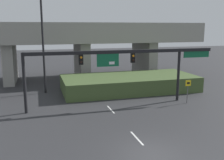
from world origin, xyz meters
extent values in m
plane|color=#2D2D30|center=(0.00, 0.00, 0.00)|extent=(160.00, 160.00, 0.00)
cube|color=silver|center=(0.00, 2.32, 0.00)|extent=(0.14, 2.40, 0.01)
cube|color=silver|center=(0.00, 9.15, 0.00)|extent=(0.14, 2.40, 0.01)
cube|color=silver|center=(0.00, 15.99, 0.00)|extent=(0.14, 2.40, 0.01)
cube|color=silver|center=(0.00, 22.82, 0.00)|extent=(0.14, 2.40, 0.01)
cube|color=silver|center=(0.00, 29.65, 0.00)|extent=(0.14, 2.40, 0.01)
cylinder|color=black|center=(-7.71, 10.26, 2.77)|extent=(0.28, 0.28, 5.53)
cylinder|color=black|center=(7.71, 10.26, 2.77)|extent=(0.28, 0.28, 5.53)
cube|color=black|center=(1.80, 10.26, 5.37)|extent=(19.01, 0.32, 0.32)
cube|color=black|center=(-2.57, 10.26, 4.74)|extent=(0.40, 0.28, 0.95)
sphere|color=orange|center=(-2.57, 10.09, 4.95)|extent=(0.22, 0.22, 0.22)
sphere|color=black|center=(-2.57, 10.09, 4.52)|extent=(0.22, 0.22, 0.22)
cube|color=black|center=(2.57, 10.26, 4.74)|extent=(0.40, 0.28, 0.95)
sphere|color=orange|center=(2.57, 10.09, 4.95)|extent=(0.22, 0.22, 0.22)
sphere|color=black|center=(2.57, 10.09, 4.52)|extent=(0.22, 0.22, 0.22)
cube|color=#115B38|center=(0.00, 10.16, 4.61)|extent=(2.16, 0.08, 1.21)
cube|color=white|center=(0.38, 10.11, 4.33)|extent=(0.54, 0.03, 0.27)
cube|color=#115B38|center=(9.69, 10.20, 4.89)|extent=(3.00, 0.07, 0.64)
cylinder|color=#4C4C4C|center=(8.16, 9.07, 1.24)|extent=(0.08, 0.08, 2.47)
cube|color=yellow|center=(8.16, 9.02, 2.12)|extent=(0.60, 0.03, 0.60)
cube|color=black|center=(8.16, 9.00, 2.12)|extent=(0.33, 0.01, 0.21)
cylinder|color=black|center=(-5.76, 17.50, 7.70)|extent=(0.24, 0.24, 15.40)
cube|color=gray|center=(0.00, 25.65, 6.46)|extent=(36.15, 9.31, 1.94)
cube|color=gray|center=(0.00, 21.20, 7.88)|extent=(36.15, 0.40, 0.90)
cube|color=gray|center=(-10.24, 25.65, 2.74)|extent=(1.40, 7.45, 5.49)
cube|color=gray|center=(0.00, 25.65, 2.74)|extent=(1.40, 7.45, 5.49)
cube|color=gray|center=(10.24, 25.65, 2.74)|extent=(1.40, 7.45, 5.49)
cube|color=#42562D|center=(4.30, 16.04, 0.90)|extent=(16.30, 7.18, 1.81)
cube|color=gray|center=(10.45, 15.08, 0.47)|extent=(4.48, 2.01, 0.61)
cube|color=black|center=(10.27, 15.08, 1.13)|extent=(2.36, 1.74, 0.72)
cylinder|color=black|center=(11.78, 15.94, 0.32)|extent=(0.65, 0.24, 0.64)
cylinder|color=black|center=(11.85, 14.33, 0.32)|extent=(0.65, 0.24, 0.64)
cylinder|color=black|center=(9.05, 15.84, 0.32)|extent=(0.65, 0.24, 0.64)
cylinder|color=black|center=(9.11, 14.22, 0.32)|extent=(0.65, 0.24, 0.64)
camera|label=1|loc=(-6.45, -13.86, 7.71)|focal=42.00mm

